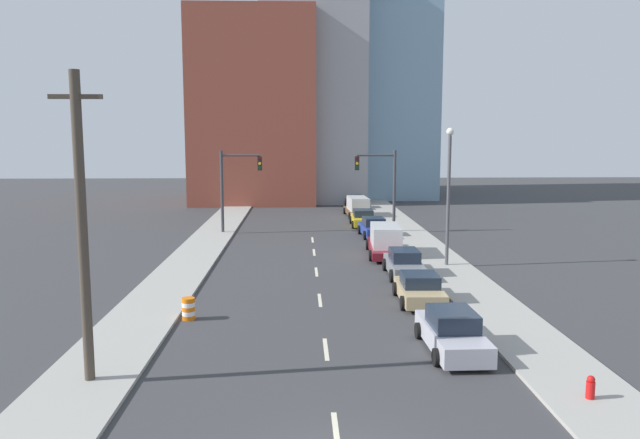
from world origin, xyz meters
The scene contains 25 objects.
sidewalk_left centered at (-7.76, 44.48, 0.07)m, with size 3.13×88.96×0.13m.
sidewalk_right centered at (7.76, 44.48, 0.07)m, with size 3.13×88.96×0.13m.
lane_stripe_at_2m centered at (0.00, 2.00, 0.00)m, with size 0.16×2.40×0.01m, color beige.
lane_stripe_at_8m centered at (0.00, 8.50, 0.00)m, with size 0.16×2.40×0.01m, color beige.
lane_stripe_at_15m centered at (0.00, 15.37, 0.00)m, with size 0.16×2.40×0.01m, color beige.
lane_stripe_at_22m centered at (0.00, 21.56, 0.00)m, with size 0.16×2.40×0.01m, color beige.
lane_stripe_at_28m centered at (0.00, 27.58, 0.00)m, with size 0.16×2.40×0.01m, color beige.
lane_stripe_at_33m centered at (0.00, 32.59, 0.00)m, with size 0.16×2.40×0.01m, color beige.
building_brick_left centered at (-6.16, 61.63, 10.81)m, with size 14.00×16.00×21.62m.
building_office_center centered at (0.66, 65.63, 13.86)m, with size 12.00×20.00×27.71m.
building_glass_right centered at (9.18, 69.63, 16.04)m, with size 13.00×20.00×32.09m.
traffic_signal_left centered at (-6.27, 35.88, 4.19)m, with size 3.31×0.35×6.63m.
traffic_signal_right centered at (5.79, 35.88, 4.19)m, with size 3.31×0.35×6.63m.
utility_pole_left_near centered at (-7.65, 5.57, 5.02)m, with size 1.60×0.32×9.79m.
traffic_barrel centered at (-5.72, 12.41, 0.47)m, with size 0.56×0.56×0.95m.
street_lamp centered at (7.83, 22.71, 4.79)m, with size 0.44×0.44×8.25m.
fire_hydrant centered at (7.60, 3.61, 0.41)m, with size 0.26×0.26×0.84m.
sedan_silver centered at (4.60, 8.17, 0.69)m, with size 2.13×4.76×1.53m.
sedan_tan centered at (4.69, 14.81, 0.64)m, with size 2.23×4.24×1.38m.
sedan_gray centered at (4.88, 20.34, 0.69)m, with size 2.03×4.75×1.50m.
box_truck_maroon centered at (4.64, 26.29, 0.96)m, with size 2.58×6.38×2.02m.
sedan_blue centered at (4.77, 33.92, 0.69)m, with size 2.21×4.53×1.50m.
sedan_yellow centered at (4.53, 39.66, 0.66)m, with size 2.20×4.78×1.43m.
box_truck_brown centered at (4.65, 45.93, 0.90)m, with size 2.48×6.31×1.89m.
sedan_black centered at (4.99, 52.34, 0.67)m, with size 2.15×4.83×1.46m.
Camera 1 is at (-0.94, -13.63, 7.86)m, focal length 35.00 mm.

